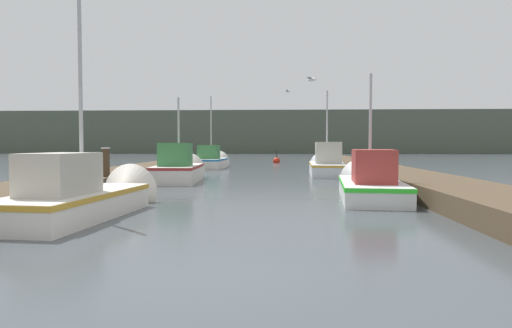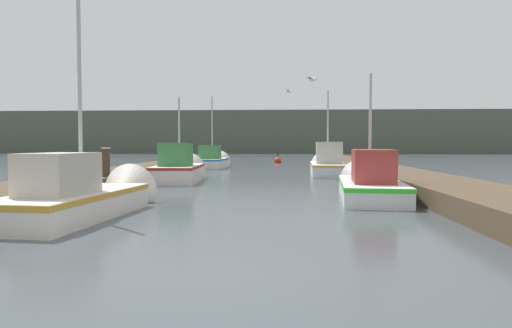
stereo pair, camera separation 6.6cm
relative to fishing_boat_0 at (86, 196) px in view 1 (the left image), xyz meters
The scene contains 16 objects.
ground_plane 5.53m from the fishing_boat_0, 54.58° to the right, with size 200.00×200.00×0.00m.
dock_left 11.73m from the fishing_boat_0, 101.22° to the left, with size 2.35×40.00×0.48m.
dock_right 14.41m from the fishing_boat_0, 52.98° to the left, with size 2.35×40.00×0.48m.
distant_shore_ridge 69.40m from the fishing_boat_0, 87.36° to the left, with size 120.00×16.00×6.78m.
fishing_boat_0 is the anchor object (origin of this frame).
fishing_boat_1 7.69m from the fishing_boat_0, 30.31° to the left, with size 2.07×5.50×3.97m.
fishing_boat_2 9.03m from the fishing_boat_0, 90.07° to the left, with size 1.87×4.83×3.81m.
fishing_boat_3 15.01m from the fishing_boat_0, 64.76° to the left, with size 1.83×6.15×4.59m.
fishing_boat_4 18.86m from the fishing_boat_0, 90.47° to the left, with size 1.78×4.57×4.88m.
mooring_piling_0 12.04m from the fishing_boat_0, 95.04° to the left, with size 0.23×0.23×1.09m.
mooring_piling_1 25.69m from the fishing_boat_0, 72.79° to the left, with size 0.29×0.29×1.26m.
mooring_piling_2 4.76m from the fishing_boat_0, 106.37° to the left, with size 0.27×0.27×1.40m.
mooring_piling_3 13.04m from the fishing_boat_0, 95.72° to the left, with size 0.29×0.29×0.95m.
channel_buoy 27.28m from the fishing_boat_0, 81.98° to the left, with size 0.57×0.57×1.07m.
seagull_lead 15.25m from the fishing_boat_0, 72.31° to the left, with size 0.31×0.56×0.12m.
seagull_1 8.09m from the fishing_boat_0, 46.73° to the left, with size 0.37×0.54×0.12m.
Camera 1 is at (0.89, -4.86, 1.51)m, focal length 32.00 mm.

